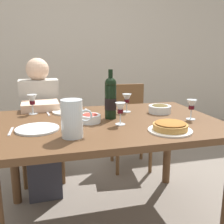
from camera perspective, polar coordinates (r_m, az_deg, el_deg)
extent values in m
plane|color=slate|center=(2.09, -0.75, -22.48)|extent=(8.00, 8.00, 0.00)
cube|color=beige|center=(3.97, -9.30, 15.71)|extent=(8.00, 0.10, 2.80)
cube|color=brown|center=(1.77, -0.82, -2.61)|extent=(1.50, 1.00, 0.04)
cylinder|color=brown|center=(2.25, -20.60, -10.12)|extent=(0.07, 0.07, 0.72)
cylinder|color=brown|center=(2.49, 12.02, -7.31)|extent=(0.07, 0.07, 0.72)
cylinder|color=black|center=(1.81, -0.32, 2.19)|extent=(0.08, 0.08, 0.23)
sphere|color=black|center=(1.79, -0.32, 6.28)|extent=(0.08, 0.08, 0.08)
cylinder|color=black|center=(1.78, -0.32, 7.95)|extent=(0.03, 0.03, 0.08)
cylinder|color=black|center=(1.81, -0.32, 1.83)|extent=(0.08, 0.08, 0.08)
cylinder|color=silver|center=(1.43, -8.73, -1.43)|extent=(0.12, 0.12, 0.21)
cylinder|color=silver|center=(1.44, -8.68, -2.88)|extent=(0.11, 0.11, 0.13)
torus|color=silver|center=(1.44, -5.69, -0.84)|extent=(0.07, 0.01, 0.07)
cylinder|color=white|center=(1.58, 12.55, -3.94)|extent=(0.26, 0.26, 0.01)
cylinder|color=#C18E47|center=(1.57, 12.59, -3.16)|extent=(0.20, 0.20, 0.03)
ellipsoid|color=#9E6028|center=(1.57, 12.64, -2.34)|extent=(0.18, 0.18, 0.02)
cylinder|color=silver|center=(1.72, -4.83, -1.47)|extent=(0.14, 0.14, 0.05)
ellipsoid|color=#B2382D|center=(1.72, -4.84, -0.89)|extent=(0.12, 0.12, 0.04)
cylinder|color=silver|center=(2.02, 10.38, 0.60)|extent=(0.17, 0.17, 0.06)
ellipsoid|color=brown|center=(2.01, 10.40, 1.15)|extent=(0.14, 0.14, 0.04)
cylinder|color=silver|center=(1.88, 16.77, -1.48)|extent=(0.06, 0.06, 0.00)
cylinder|color=silver|center=(1.87, 16.84, -0.47)|extent=(0.01, 0.01, 0.06)
cone|color=silver|center=(1.86, 16.98, 1.54)|extent=(0.07, 0.07, 0.07)
cylinder|color=#470A14|center=(1.86, 16.94, 0.96)|extent=(0.04, 0.04, 0.02)
cylinder|color=silver|center=(2.04, -16.83, -0.37)|extent=(0.06, 0.06, 0.00)
cylinder|color=silver|center=(2.03, -16.90, 0.60)|extent=(0.01, 0.01, 0.07)
cone|color=silver|center=(2.02, -17.03, 2.58)|extent=(0.07, 0.07, 0.08)
cylinder|color=#470A14|center=(2.02, -16.99, 1.98)|extent=(0.04, 0.04, 0.03)
cylinder|color=silver|center=(1.68, 1.81, -2.68)|extent=(0.06, 0.06, 0.00)
cylinder|color=silver|center=(1.67, 1.82, -1.49)|extent=(0.01, 0.01, 0.07)
cone|color=silver|center=(1.65, 1.83, 0.85)|extent=(0.07, 0.07, 0.07)
cylinder|color=#470A14|center=(1.66, 1.83, 0.18)|extent=(0.04, 0.04, 0.02)
cylinder|color=silver|center=(2.02, 3.23, 0.07)|extent=(0.06, 0.06, 0.00)
cylinder|color=silver|center=(2.01, 3.24, 1.07)|extent=(0.01, 0.01, 0.07)
cone|color=silver|center=(2.00, 3.27, 2.99)|extent=(0.07, 0.07, 0.07)
cylinder|color=#470A14|center=(2.00, 3.26, 2.44)|extent=(0.04, 0.04, 0.02)
cylinder|color=silver|center=(1.63, -15.98, -3.57)|extent=(0.26, 0.26, 0.01)
cylinder|color=silver|center=(2.03, -9.58, 0.08)|extent=(0.24, 0.24, 0.01)
cube|color=silver|center=(1.64, -21.22, -3.97)|extent=(0.02, 0.16, 0.00)
cube|color=silver|center=(1.63, -10.71, -3.37)|extent=(0.03, 0.18, 0.00)
cube|color=silver|center=(2.05, -5.40, 0.23)|extent=(0.01, 0.18, 0.00)
cube|color=silver|center=(2.02, -13.80, -0.27)|extent=(0.03, 0.16, 0.00)
cube|color=brown|center=(2.57, -15.11, -4.47)|extent=(0.41, 0.41, 0.02)
cube|color=brown|center=(2.69, -15.51, 0.96)|extent=(0.36, 0.04, 0.40)
cylinder|color=brown|center=(2.50, -18.62, -11.03)|extent=(0.04, 0.04, 0.45)
cylinder|color=brown|center=(2.50, -10.70, -10.49)|extent=(0.04, 0.04, 0.45)
cylinder|color=brown|center=(2.81, -18.43, -8.23)|extent=(0.04, 0.04, 0.45)
cylinder|color=brown|center=(2.81, -11.45, -7.76)|extent=(0.04, 0.04, 0.45)
cube|color=#B7B2A8|center=(2.46, -15.47, 1.02)|extent=(0.35, 0.21, 0.50)
sphere|color=beige|center=(2.42, -15.98, 8.92)|extent=(0.20, 0.20, 0.20)
cube|color=#33333D|center=(2.35, -14.97, -5.90)|extent=(0.32, 0.39, 0.14)
cube|color=#33333D|center=(2.31, -14.43, -13.44)|extent=(0.28, 0.13, 0.40)
cube|color=beige|center=(2.18, -15.40, 1.32)|extent=(0.30, 0.25, 0.06)
cube|color=brown|center=(2.73, 4.10, -2.95)|extent=(0.44, 0.44, 0.02)
cube|color=brown|center=(2.86, 3.32, 2.13)|extent=(0.36, 0.07, 0.40)
cylinder|color=brown|center=(2.62, 1.22, -9.10)|extent=(0.04, 0.04, 0.45)
cylinder|color=brown|center=(2.70, 8.41, -8.56)|extent=(0.04, 0.04, 0.45)
cylinder|color=brown|center=(2.93, 0.00, -6.59)|extent=(0.04, 0.04, 0.45)
cylinder|color=brown|center=(3.00, 6.45, -6.19)|extent=(0.04, 0.04, 0.45)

